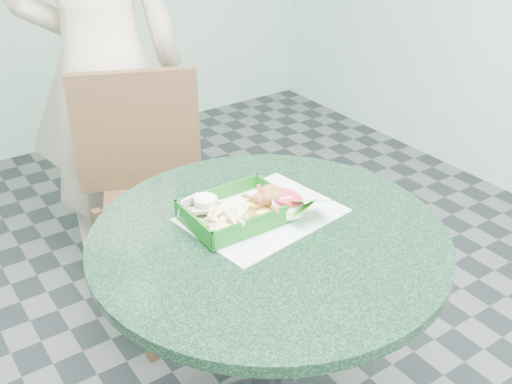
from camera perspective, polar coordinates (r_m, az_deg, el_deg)
cafe_table at (r=1.60m, az=1.16°, el=-9.59°), size 0.90×0.90×0.75m
dining_chair at (r=2.24m, az=-9.62°, el=0.84°), size 0.46×0.46×0.93m
diner_person at (r=2.37m, az=-14.90°, el=14.88°), size 0.89×0.74×2.07m
placemat at (r=1.57m, az=0.59°, el=-2.82°), size 0.42×0.34×0.00m
food_basket at (r=1.55m, az=-1.83°, el=-2.75°), size 0.26×0.19×0.05m
crab_sandwich at (r=1.55m, az=1.13°, el=-1.29°), size 0.12×0.12×0.07m
fries_pile at (r=1.51m, az=-3.38°, el=-2.69°), size 0.13×0.14×0.05m
sauce_ramekin at (r=1.53m, az=-4.79°, el=-1.67°), size 0.06×0.06×0.03m
garnish_cup at (r=1.54m, az=3.47°, el=-1.76°), size 0.12×0.12×0.05m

